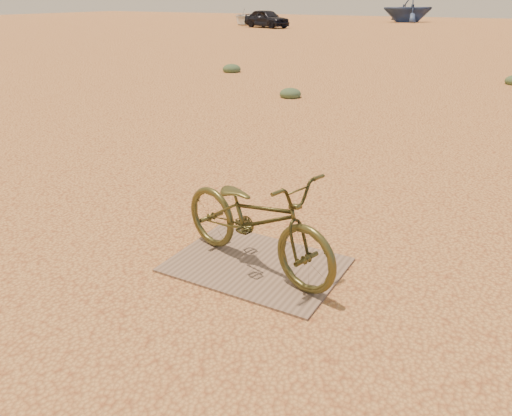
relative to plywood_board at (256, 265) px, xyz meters
The scene contains 8 objects.
ground 0.54m from the plywood_board, 77.64° to the right, with size 120.00×120.00×0.00m, color tan.
plywood_board is the anchor object (origin of this frame).
bicycle 0.48m from the plywood_board, 65.35° to the right, with size 0.61×1.76×0.93m, color #45441F.
car 36.62m from the plywood_board, 118.13° to the left, with size 1.56×3.88×1.32m, color black.
boat_near_left 41.66m from the plywood_board, 119.78° to the left, with size 4.25×5.95×1.23m, color white.
boat_far_left 47.37m from the plywood_board, 102.24° to the left, with size 4.15×4.81×2.53m, color navy.
kale_a 8.24m from the plywood_board, 113.60° to the left, with size 0.52×0.52×0.29m, color #4A6040.
kale_c 12.57m from the plywood_board, 122.97° to the left, with size 0.59×0.59×0.32m, color #4A6040.
Camera 1 is at (1.83, -2.93, 2.27)m, focal length 35.00 mm.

